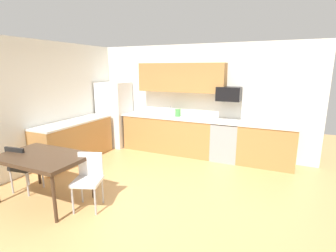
% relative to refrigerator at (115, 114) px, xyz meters
% --- Properties ---
extents(ground_plane, '(12.00, 12.00, 0.00)m').
position_rel_refrigerator_xyz_m(ground_plane, '(2.18, -2.22, -0.88)').
color(ground_plane, tan).
extents(wall_back, '(5.80, 0.10, 2.70)m').
position_rel_refrigerator_xyz_m(wall_back, '(2.18, 0.43, 0.47)').
color(wall_back, white).
rests_on(wall_back, ground).
extents(wall_left, '(0.10, 5.80, 2.70)m').
position_rel_refrigerator_xyz_m(wall_left, '(-0.47, -2.22, 0.47)').
color(wall_left, white).
rests_on(wall_left, ground).
extents(cabinet_run_back, '(2.35, 0.60, 0.90)m').
position_rel_refrigerator_xyz_m(cabinet_run_back, '(1.61, 0.08, -0.43)').
color(cabinet_run_back, '#AD7A42').
rests_on(cabinet_run_back, ground).
extents(cabinet_run_back_right, '(1.20, 0.60, 0.90)m').
position_rel_refrigerator_xyz_m(cabinet_run_back_right, '(3.98, 0.08, -0.43)').
color(cabinet_run_back_right, '#AD7A42').
rests_on(cabinet_run_back_right, ground).
extents(cabinet_run_left, '(0.60, 2.00, 0.90)m').
position_rel_refrigerator_xyz_m(cabinet_run_left, '(-0.12, -1.42, -0.43)').
color(cabinet_run_left, '#AD7A42').
rests_on(cabinet_run_left, ground).
extents(countertop_back, '(4.80, 0.64, 0.04)m').
position_rel_refrigerator_xyz_m(countertop_back, '(2.18, 0.08, 0.04)').
color(countertop_back, silver).
rests_on(countertop_back, cabinet_run_back).
extents(countertop_left, '(0.64, 2.00, 0.04)m').
position_rel_refrigerator_xyz_m(countertop_left, '(-0.12, -1.42, 0.04)').
color(countertop_left, silver).
rests_on(countertop_left, cabinet_run_left).
extents(upper_cabinets_back, '(2.20, 0.34, 0.70)m').
position_rel_refrigerator_xyz_m(upper_cabinets_back, '(1.88, 0.21, 1.02)').
color(upper_cabinets_back, '#AD7A42').
extents(refrigerator, '(0.76, 0.70, 1.75)m').
position_rel_refrigerator_xyz_m(refrigerator, '(0.00, 0.00, 0.00)').
color(refrigerator, white).
rests_on(refrigerator, ground).
extents(oven_range, '(0.60, 0.60, 0.91)m').
position_rel_refrigerator_xyz_m(oven_range, '(3.08, 0.08, -0.42)').
color(oven_range, '#999BA0').
rests_on(oven_range, ground).
extents(microwave, '(0.54, 0.36, 0.32)m').
position_rel_refrigerator_xyz_m(microwave, '(3.08, 0.18, 0.67)').
color(microwave, black).
extents(sink_basin, '(0.48, 0.40, 0.14)m').
position_rel_refrigerator_xyz_m(sink_basin, '(1.59, 0.08, 0.00)').
color(sink_basin, '#A5A8AD').
rests_on(sink_basin, countertop_back).
extents(sink_faucet, '(0.02, 0.02, 0.24)m').
position_rel_refrigerator_xyz_m(sink_faucet, '(1.59, 0.26, 0.16)').
color(sink_faucet, '#B2B5BA').
rests_on(sink_faucet, countertop_back).
extents(dining_table, '(1.40, 0.90, 0.78)m').
position_rel_refrigerator_xyz_m(dining_table, '(0.82, -3.06, -0.16)').
color(dining_table, '#422D1E').
rests_on(dining_table, ground).
extents(chair_near_table, '(0.51, 0.51, 0.85)m').
position_rel_refrigerator_xyz_m(chair_near_table, '(1.60, -2.91, -0.37)').
color(chair_near_table, white).
rests_on(chair_near_table, ground).
extents(chair_far_side, '(0.45, 0.45, 0.85)m').
position_rel_refrigerator_xyz_m(chair_far_side, '(0.25, -3.02, -0.37)').
color(chair_far_side, black).
rests_on(chair_far_side, ground).
extents(kettle, '(0.14, 0.14, 0.20)m').
position_rel_refrigerator_xyz_m(kettle, '(1.84, 0.13, 0.14)').
color(kettle, '#4CA54C').
rests_on(kettle, countertop_back).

